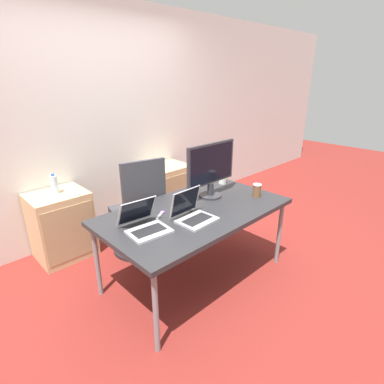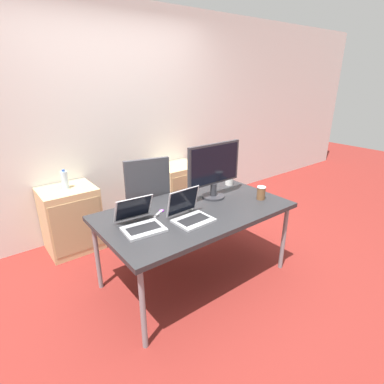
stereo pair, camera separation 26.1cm
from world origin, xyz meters
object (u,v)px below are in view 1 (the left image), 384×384
Objects in this scene: office_chair at (139,218)px; coffee_cup_brown at (257,190)px; laptop_left at (145,224)px; mouse at (191,209)px; cabinet_right at (168,191)px; laptop_right at (193,214)px; monitor at (211,168)px; coffee_cup_white at (223,179)px; cabinet_left at (62,225)px; water_bottle at (54,185)px.

office_chair is 8.63× the size of coffee_cup_brown.
laptop_left reaches higher than mouse.
coffee_cup_brown reaches higher than cabinet_right.
laptop_left is at bearing -178.03° from mouse.
monitor is at bearing 27.29° from laptop_right.
monitor is at bearing -155.98° from coffee_cup_white.
office_chair reaches higher than cabinet_left.
office_chair is 0.79m from mouse.
coffee_cup_white is 0.79× the size of coffee_cup_brown.
monitor is at bearing -47.19° from water_bottle.
office_chair is 0.90m from water_bottle.
cabinet_left is 1.33m from laptop_left.
coffee_cup_brown is (0.69, -0.21, 0.05)m from mouse.
water_bottle is at bearing 179.91° from cabinet_right.
water_bottle is 1.49m from laptop_right.
coffee_cup_brown is at bearing -43.38° from monitor.
coffee_cup_white is at bearing -34.14° from water_bottle.
cabinet_right is at bearing 45.19° from laptop_left.
laptop_left is 2.87× the size of coffee_cup_brown.
laptop_left is at bearing 170.73° from coffee_cup_brown.
coffee_cup_brown is (-0.05, -0.48, 0.01)m from coffee_cup_white.
coffee_cup_brown reaches higher than coffee_cup_white.
cabinet_left is at bearing 119.32° from mouse.
laptop_left is at bearing -134.81° from cabinet_right.
monitor reaches higher than cabinet_right.
mouse is at bearing -164.53° from monitor.
water_bottle is at bearing 119.27° from mouse.
coffee_cup_white reaches higher than mouse.
water_bottle is 2.10× the size of coffee_cup_white.
monitor is (0.47, 0.24, 0.24)m from laptop_right.
laptop_left is at bearing -172.25° from monitor.
laptop_right is at bearing -127.56° from mouse.
coffee_cup_white is at bearing 84.29° from coffee_cup_brown.
laptop_left is 1.20m from coffee_cup_brown.
water_bottle is 2.94× the size of mouse.
cabinet_left is 3.43× the size of water_bottle.
cabinet_right is at bearing -0.09° from water_bottle.
cabinet_left is 1.97× the size of laptop_left.
cabinet_right is 1.19× the size of monitor.
water_bottle reaches higher than cabinet_left.
laptop_left reaches higher than cabinet_right.
office_chair is 0.99m from coffee_cup_white.
laptop_left reaches higher than coffee_cup_white.
office_chair reaches higher than cabinet_right.
cabinet_right is 1.36m from monitor.
coffee_cup_white is (0.38, 0.17, -0.24)m from monitor.
office_chair is 0.95m from monitor.
coffee_cup_brown is at bearing -46.29° from cabinet_left.
laptop_right is (0.39, -0.13, 0.00)m from laptop_left.
office_chair is at bearing -39.77° from cabinet_left.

